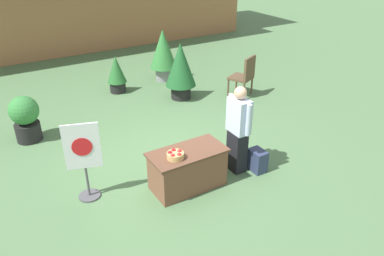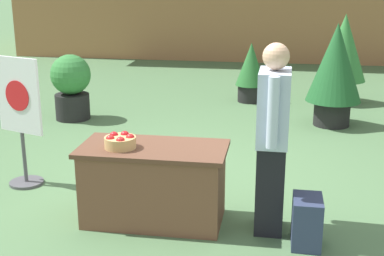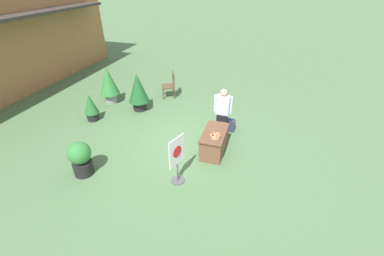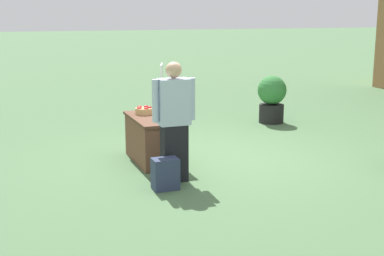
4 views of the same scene
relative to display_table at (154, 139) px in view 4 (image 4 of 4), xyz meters
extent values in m
plane|color=#4C7047|center=(0.14, 0.87, -0.36)|extent=(120.00, 120.00, 0.00)
cube|color=brown|center=(0.00, 0.00, -0.02)|extent=(1.23, 0.62, 0.67)
cube|color=brown|center=(0.00, 0.00, 0.33)|extent=(1.31, 0.66, 0.04)
cylinder|color=tan|center=(-0.28, -0.08, 0.40)|extent=(0.28, 0.28, 0.10)
sphere|color=red|center=(-0.19, -0.07, 0.44)|extent=(0.08, 0.08, 0.08)
sphere|color=red|center=(-0.26, 0.01, 0.44)|extent=(0.08, 0.08, 0.08)
sphere|color=red|center=(-0.35, -0.03, 0.44)|extent=(0.08, 0.08, 0.08)
sphere|color=red|center=(-0.35, -0.13, 0.44)|extent=(0.08, 0.08, 0.08)
sphere|color=red|center=(-0.25, -0.16, 0.44)|extent=(0.08, 0.08, 0.08)
cube|color=black|center=(1.04, -0.02, 0.04)|extent=(0.25, 0.34, 0.80)
cube|color=silver|center=(1.04, -0.02, 0.75)|extent=(0.27, 0.42, 0.63)
sphere|color=tan|center=(1.04, -0.02, 1.18)|extent=(0.22, 0.22, 0.22)
cylinder|color=silver|center=(1.04, -0.28, 0.78)|extent=(0.09, 0.09, 0.58)
cylinder|color=silver|center=(1.05, 0.24, 0.78)|extent=(0.09, 0.09, 0.58)
cube|color=#2D3856|center=(1.35, -0.25, -0.15)|extent=(0.24, 0.34, 0.42)
cylinder|color=#4C4C51|center=(-1.56, 0.62, -0.34)|extent=(0.36, 0.36, 0.03)
cylinder|color=#4C4C51|center=(-1.56, 0.62, -0.05)|extent=(0.04, 0.04, 0.55)
cube|color=silver|center=(-1.56, 0.62, 0.62)|extent=(0.55, 0.21, 0.79)
cylinder|color=red|center=(-1.56, 0.60, 0.62)|extent=(0.30, 0.11, 0.32)
cylinder|color=black|center=(-2.03, 3.18, -0.16)|extent=(0.52, 0.52, 0.39)
sphere|color=#337A38|center=(-2.03, 3.18, 0.34)|extent=(0.61, 0.61, 0.61)
camera|label=1|loc=(-2.73, -4.59, 3.59)|focal=35.00mm
camera|label=2|loc=(1.06, -4.37, 1.86)|focal=50.00mm
camera|label=3|loc=(-6.30, -1.25, 4.44)|focal=24.00mm
camera|label=4|loc=(7.81, -2.28, 1.94)|focal=50.00mm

